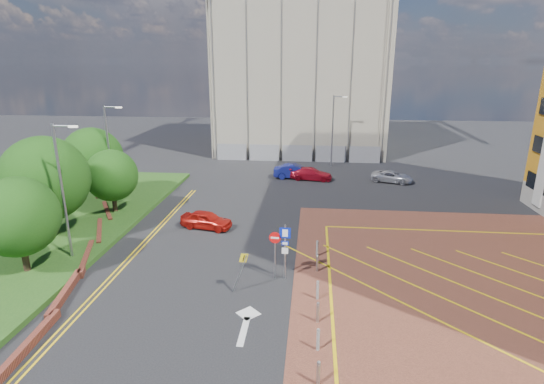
# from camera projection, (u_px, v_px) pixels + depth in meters

# --- Properties ---
(ground) EXTENTS (140.00, 140.00, 0.00)m
(ground) POSITION_uv_depth(u_px,v_px,m) (274.00, 287.00, 22.71)
(ground) COLOR black
(ground) RESTS_ON ground
(grass_bed) EXTENTS (14.00, 32.00, 0.30)m
(grass_bed) POSITION_uv_depth(u_px,v_px,m) (30.00, 230.00, 30.05)
(grass_bed) COLOR #1E4717
(grass_bed) RESTS_ON ground
(retaining_wall) EXTENTS (6.06, 20.33, 0.40)m
(retaining_wall) POSITION_uv_depth(u_px,v_px,m) (83.00, 258.00, 25.65)
(retaining_wall) COLOR brown
(retaining_wall) RESTS_ON ground
(tree_a) EXTENTS (4.40, 4.40, 5.41)m
(tree_a) POSITION_uv_depth(u_px,v_px,m) (18.00, 217.00, 22.98)
(tree_a) COLOR #3D2B1C
(tree_a) RESTS_ON grass_bed
(tree_b) EXTENTS (5.60, 5.60, 6.74)m
(tree_b) POSITION_uv_depth(u_px,v_px,m) (45.00, 179.00, 27.66)
(tree_b) COLOR #3D2B1C
(tree_b) RESTS_ON grass_bed
(tree_c) EXTENTS (4.00, 4.00, 4.90)m
(tree_c) POSITION_uv_depth(u_px,v_px,m) (111.00, 175.00, 32.54)
(tree_c) COLOR #3D2B1C
(tree_c) RESTS_ON grass_bed
(tree_d) EXTENTS (5.00, 5.00, 6.08)m
(tree_d) POSITION_uv_depth(u_px,v_px,m) (93.00, 158.00, 35.47)
(tree_d) COLOR #3D2B1C
(tree_d) RESTS_ON grass_bed
(lamp_left_near) EXTENTS (1.53, 0.16, 8.00)m
(lamp_left_near) POSITION_uv_depth(u_px,v_px,m) (63.00, 187.00, 24.40)
(lamp_left_near) COLOR #9EA0A8
(lamp_left_near) RESTS_ON grass_bed
(lamp_left_far) EXTENTS (1.53, 0.16, 8.00)m
(lamp_left_far) POSITION_uv_depth(u_px,v_px,m) (110.00, 151.00, 34.09)
(lamp_left_far) COLOR #9EA0A8
(lamp_left_far) RESTS_ON grass_bed
(lamp_back) EXTENTS (1.53, 0.16, 8.00)m
(lamp_back) POSITION_uv_depth(u_px,v_px,m) (333.00, 128.00, 47.67)
(lamp_back) COLOR #9EA0A8
(lamp_back) RESTS_ON ground
(sign_cluster) EXTENTS (1.17, 0.12, 3.20)m
(sign_cluster) POSITION_uv_depth(u_px,v_px,m) (281.00, 246.00, 23.04)
(sign_cluster) COLOR #9EA0A8
(sign_cluster) RESTS_ON ground
(warning_sign) EXTENTS (0.85, 0.44, 2.24)m
(warning_sign) POSITION_uv_depth(u_px,v_px,m) (241.00, 268.00, 21.77)
(warning_sign) COLOR #9EA0A8
(warning_sign) RESTS_ON ground
(bollard_row) EXTENTS (0.14, 11.14, 0.90)m
(bollard_row) POSITION_uv_depth(u_px,v_px,m) (318.00, 298.00, 20.77)
(bollard_row) COLOR #9EA0A8
(bollard_row) RESTS_ON forecourt
(construction_building) EXTENTS (21.20, 19.20, 22.00)m
(construction_building) POSITION_uv_depth(u_px,v_px,m) (302.00, 66.00, 57.51)
(construction_building) COLOR gray
(construction_building) RESTS_ON ground
(construction_fence) EXTENTS (21.60, 0.06, 2.00)m
(construction_fence) POSITION_uv_depth(u_px,v_px,m) (306.00, 153.00, 50.85)
(construction_fence) COLOR gray
(construction_fence) RESTS_ON ground
(car_red_left) EXTENTS (3.96, 2.24, 1.27)m
(car_red_left) POSITION_uv_depth(u_px,v_px,m) (206.00, 220.00, 30.59)
(car_red_left) COLOR #B4160F
(car_red_left) RESTS_ON ground
(car_blue_back) EXTENTS (4.43, 1.60, 1.45)m
(car_blue_back) POSITION_uv_depth(u_px,v_px,m) (295.00, 171.00, 43.70)
(car_blue_back) COLOR navy
(car_blue_back) RESTS_ON ground
(car_red_back) EXTENTS (4.48, 2.25, 1.25)m
(car_red_back) POSITION_uv_depth(u_px,v_px,m) (311.00, 174.00, 43.19)
(car_red_back) COLOR #AC0E1F
(car_red_back) RESTS_ON ground
(car_silver_back) EXTENTS (4.42, 2.97, 1.12)m
(car_silver_back) POSITION_uv_depth(u_px,v_px,m) (392.00, 177.00, 42.33)
(car_silver_back) COLOR #BABAC2
(car_silver_back) RESTS_ON ground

